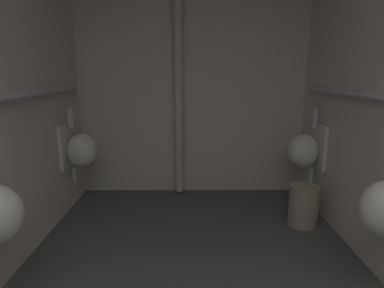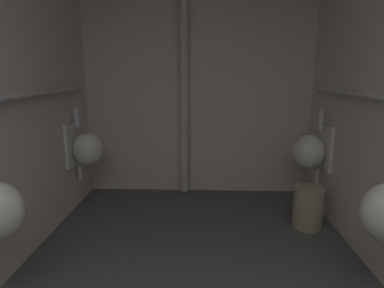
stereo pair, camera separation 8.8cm
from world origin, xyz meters
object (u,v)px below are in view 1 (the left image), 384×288
urinal_left_far (80,149)px  urinal_right_far (305,150)px  waste_bin (303,205)px  standpipe_back_wall (178,78)px

urinal_left_far → urinal_right_far: size_ratio=1.00×
urinal_right_far → waste_bin: 0.57m
standpipe_back_wall → urinal_right_far: bearing=-20.3°
urinal_left_far → standpipe_back_wall: (0.97, 0.44, 0.68)m
urinal_left_far → urinal_right_far: 2.24m
urinal_right_far → standpipe_back_wall: size_ratio=0.29×
urinal_left_far → urinal_right_far: bearing=-0.7°
urinal_left_far → waste_bin: (2.13, -0.36, -0.44)m
urinal_right_far → waste_bin: bearing=-107.0°
urinal_left_far → waste_bin: size_ratio=2.00×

